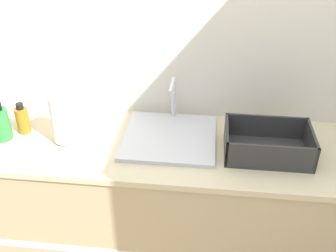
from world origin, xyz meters
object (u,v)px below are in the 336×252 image
at_px(bottle_amber, 23,119).
at_px(bottle_green, 1,123).
at_px(sink, 170,135).
at_px(dish_rack, 267,145).
at_px(paper_towel_roll, 63,119).

bearing_deg(bottle_amber, bottle_green, -137.02).
bearing_deg(sink, dish_rack, -9.29).
height_order(sink, bottle_green, sink).
bearing_deg(bottle_green, bottle_amber, 42.98).
distance_m(paper_towel_roll, bottle_amber, 0.25).
bearing_deg(sink, bottle_amber, -178.33).
bearing_deg(dish_rack, sink, 170.71).
xyz_separation_m(sink, paper_towel_roll, (-0.50, -0.08, 0.11)).
distance_m(sink, dish_rack, 0.47).
height_order(sink, paper_towel_roll, paper_towel_roll).
distance_m(sink, bottle_green, 0.83).
xyz_separation_m(sink, bottle_green, (-0.82, -0.09, 0.07)).
height_order(bottle_green, bottle_amber, bottle_green).
relative_size(dish_rack, bottle_amber, 2.45).
xyz_separation_m(bottle_green, bottle_amber, (0.08, 0.07, -0.02)).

